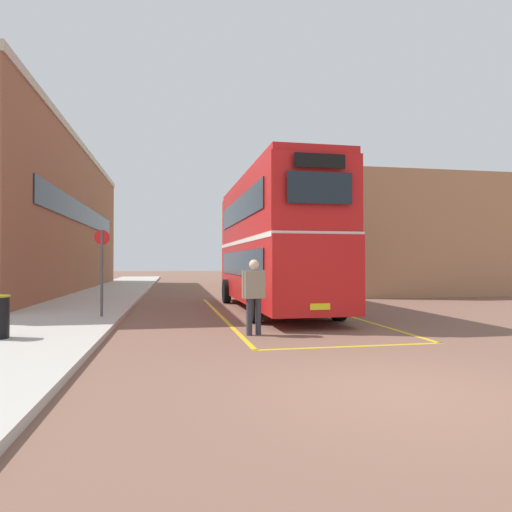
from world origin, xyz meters
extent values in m
plane|color=brown|center=(0.00, 14.40, 0.00)|extent=(135.60, 135.60, 0.00)
cube|color=#B2ADA3|center=(-6.50, 16.80, 0.07)|extent=(4.00, 57.60, 0.14)
cube|color=brown|center=(-10.66, 21.90, 4.06)|extent=(5.12, 25.72, 8.12)
cube|color=#232D38|center=(-8.07, 21.90, 4.46)|extent=(0.06, 19.54, 1.10)
cube|color=#BCB29E|center=(-10.66, 21.90, 8.30)|extent=(5.24, 25.84, 0.36)
cube|color=#AD7A56|center=(9.88, 21.11, 3.14)|extent=(8.76, 13.28, 6.28)
cube|color=#19232D|center=(5.47, 21.11, 3.45)|extent=(0.06, 10.10, 1.10)
cylinder|color=black|center=(-0.79, 13.44, 0.50)|extent=(0.30, 1.00, 1.00)
cylinder|color=black|center=(1.73, 13.48, 0.50)|extent=(0.30, 1.00, 1.00)
cylinder|color=black|center=(-0.68, 7.08, 0.50)|extent=(0.30, 1.00, 1.00)
cylinder|color=black|center=(1.83, 7.12, 0.50)|extent=(0.30, 1.00, 1.00)
cube|color=red|center=(0.52, 10.28, 1.40)|extent=(2.61, 10.30, 2.10)
cube|color=red|center=(0.52, 10.28, 3.50)|extent=(2.61, 10.09, 2.10)
cube|color=red|center=(0.52, 10.28, 4.65)|extent=(2.51, 9.99, 0.20)
cube|color=white|center=(0.52, 10.28, 2.45)|extent=(2.64, 10.20, 0.14)
cube|color=#19232D|center=(-0.72, 10.26, 1.70)|extent=(0.17, 8.41, 0.84)
cube|color=#19232D|center=(-0.72, 10.26, 3.60)|extent=(0.17, 8.41, 0.84)
cube|color=#19232D|center=(1.76, 10.30, 1.70)|extent=(0.17, 8.41, 0.84)
cube|color=#19232D|center=(1.76, 10.30, 3.60)|extent=(0.17, 8.41, 0.84)
cube|color=#19232D|center=(0.61, 5.13, 3.60)|extent=(1.71, 0.07, 0.80)
cube|color=black|center=(0.61, 5.13, 4.28)|extent=(1.34, 0.06, 0.36)
cube|color=#19232D|center=(0.43, 15.43, 1.80)|extent=(1.95, 0.07, 1.00)
cube|color=yellow|center=(0.61, 5.13, 0.63)|extent=(0.52, 0.04, 0.16)
cylinder|color=black|center=(2.13, 29.01, 0.46)|extent=(0.39, 0.95, 0.92)
cylinder|color=black|center=(4.61, 29.38, 0.46)|extent=(0.39, 0.95, 0.92)
cylinder|color=black|center=(2.86, 24.06, 0.46)|extent=(0.39, 0.95, 0.92)
cylinder|color=black|center=(5.34, 24.43, 0.46)|extent=(0.39, 0.95, 0.92)
cube|color=gold|center=(3.74, 26.72, 1.60)|extent=(3.62, 8.60, 2.60)
cube|color=silver|center=(3.74, 26.72, 2.96)|extent=(3.43, 8.25, 0.12)
cube|color=#19232D|center=(2.51, 26.54, 1.95)|extent=(1.00, 6.60, 0.96)
cube|color=#19232D|center=(4.96, 26.90, 1.95)|extent=(1.00, 6.60, 0.96)
cube|color=#19232D|center=(3.12, 30.86, 1.90)|extent=(1.93, 0.32, 1.10)
cylinder|color=#2D2D38|center=(-0.99, 4.95, 0.44)|extent=(0.14, 0.14, 0.88)
cylinder|color=#2D2D38|center=(-1.22, 4.91, 0.44)|extent=(0.14, 0.14, 0.88)
cube|color=gray|center=(-1.10, 4.93, 1.20)|extent=(0.55, 0.32, 0.66)
cylinder|color=gray|center=(-0.85, 4.98, 1.24)|extent=(0.09, 0.09, 0.62)
cylinder|color=gray|center=(-1.35, 4.88, 1.24)|extent=(0.09, 0.09, 0.62)
sphere|color=beige|center=(-1.10, 4.91, 1.68)|extent=(0.24, 0.24, 0.24)
cylinder|color=#4C4C51|center=(-5.07, 8.25, 1.40)|extent=(0.08, 0.08, 2.51)
cylinder|color=red|center=(-5.07, 8.25, 2.47)|extent=(0.44, 0.03, 0.44)
cube|color=gold|center=(-1.50, 9.22, 0.00)|extent=(0.33, 12.26, 0.01)
cube|color=gold|center=(2.54, 9.29, 0.00)|extent=(0.33, 12.26, 0.01)
cube|color=gold|center=(0.63, 3.12, 0.00)|extent=(4.16, 0.19, 0.01)
camera|label=1|loc=(-2.97, -5.76, 1.75)|focal=31.94mm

